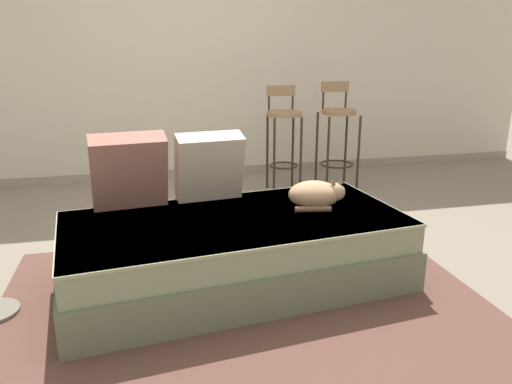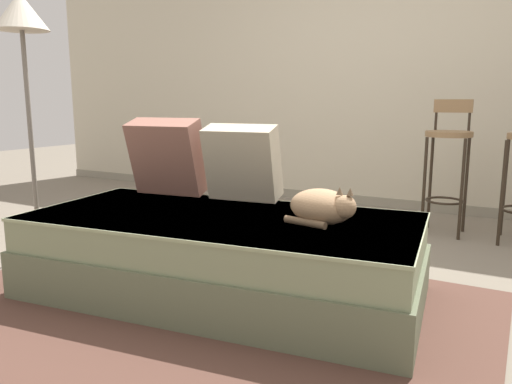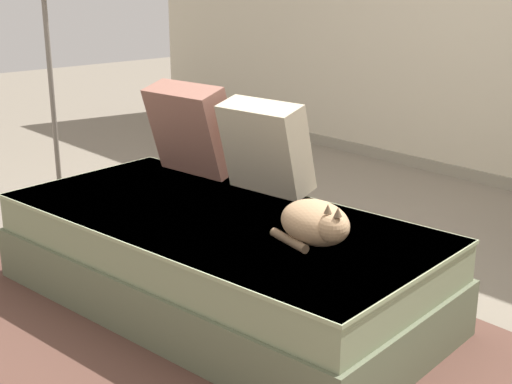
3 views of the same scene
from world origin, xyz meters
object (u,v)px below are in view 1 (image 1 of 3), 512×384
at_px(throw_pillow_middle, 209,166).
at_px(bar_stool_near_window, 284,128).
at_px(cat, 316,194).
at_px(bar_stool_by_doorway, 338,128).
at_px(throw_pillow_corner, 129,171).
at_px(couch, 236,250).

xyz_separation_m(throw_pillow_middle, bar_stool_near_window, (0.93, 1.48, -0.03)).
xyz_separation_m(cat, bar_stool_by_doorway, (0.86, 1.79, 0.09)).
height_order(throw_pillow_middle, bar_stool_by_doorway, bar_stool_by_doorway).
height_order(throw_pillow_corner, bar_stool_near_window, bar_stool_near_window).
bearing_deg(couch, bar_stool_by_doorway, 53.24).
relative_size(throw_pillow_middle, bar_stool_near_window, 0.44).
bearing_deg(bar_stool_by_doorway, couch, -126.76).
distance_m(throw_pillow_middle, bar_stool_by_doorway, 2.10).
bearing_deg(couch, cat, 7.93).
relative_size(couch, bar_stool_by_doorway, 2.03).
distance_m(couch, cat, 0.61).
distance_m(throw_pillow_corner, bar_stool_by_doorway, 2.52).
xyz_separation_m(couch, bar_stool_by_doorway, (1.39, 1.86, 0.39)).
distance_m(cat, bar_stool_by_doorway, 1.99).
distance_m(couch, bar_stool_by_doorway, 2.35).
xyz_separation_m(couch, cat, (0.53, 0.07, 0.29)).
relative_size(couch, throw_pillow_middle, 4.69).
relative_size(throw_pillow_corner, throw_pillow_middle, 1.06).
relative_size(bar_stool_near_window, bar_stool_by_doorway, 0.97).
xyz_separation_m(couch, throw_pillow_corner, (-0.60, 0.32, 0.45)).
distance_m(cat, bar_stool_near_window, 1.82).
bearing_deg(cat, bar_stool_by_doorway, 64.29).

